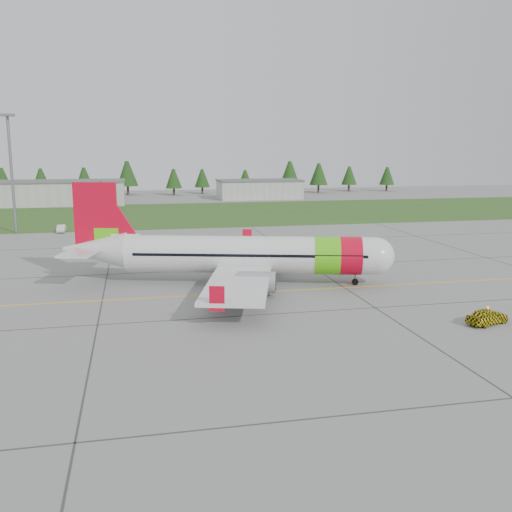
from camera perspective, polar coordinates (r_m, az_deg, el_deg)
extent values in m
plane|color=gray|center=(51.26, 1.50, -5.84)|extent=(320.00, 320.00, 0.00)
cylinder|color=silver|center=(62.05, -0.58, 0.14)|extent=(27.13, 11.14, 4.06)
sphere|color=silver|center=(62.60, 11.86, 0.00)|extent=(4.06, 4.06, 4.06)
cone|color=silver|center=(65.43, -15.75, 0.61)|extent=(8.10, 5.85, 4.06)
cube|color=black|center=(62.58, 12.15, 0.33)|extent=(2.33, 3.05, 0.58)
cylinder|color=#55CF0F|center=(62.04, 7.10, 0.06)|extent=(3.71, 4.71, 4.14)
cylinder|color=red|center=(62.26, 9.40, 0.03)|extent=(3.31, 4.60, 4.14)
cube|color=silver|center=(62.31, -1.06, -0.89)|extent=(14.41, 33.59, 0.37)
cube|color=red|center=(78.52, -0.89, 1.94)|extent=(1.25, 0.51, 2.08)
cube|color=red|center=(46.26, -3.93, -4.28)|extent=(1.25, 0.51, 2.08)
cylinder|color=gray|center=(67.92, 0.63, -0.41)|extent=(4.19, 3.11, 2.18)
cylinder|color=gray|center=(56.75, 0.07, -2.63)|extent=(4.19, 3.11, 2.18)
cube|color=red|center=(64.87, -15.73, 3.64)|extent=(4.71, 1.64, 7.90)
cube|color=#55CF0F|center=(64.81, -14.67, 1.64)|extent=(2.72, 1.14, 2.50)
cube|color=silver|center=(65.56, -16.19, 0.84)|extent=(6.40, 12.41, 0.23)
cylinder|color=slate|center=(62.83, 9.89, -2.21)|extent=(0.19, 0.19, 1.46)
cylinder|color=black|center=(62.91, 9.88, -2.55)|extent=(0.76, 0.47, 0.71)
cylinder|color=slate|center=(65.45, -1.77, -1.31)|extent=(0.23, 0.23, 1.98)
cylinder|color=black|center=(65.59, -2.13, -1.68)|extent=(1.17, 0.74, 1.08)
cylinder|color=slate|center=(59.80, -2.26, -2.46)|extent=(0.23, 0.23, 1.98)
cylinder|color=black|center=(59.94, -2.66, -2.87)|extent=(1.17, 0.74, 1.08)
imported|color=yellow|center=(51.72, 22.23, -4.20)|extent=(1.81, 1.96, 4.00)
imported|color=silver|center=(106.77, -18.95, 3.31)|extent=(1.39, 1.31, 3.91)
cube|color=#30561E|center=(131.07, -6.99, 4.22)|extent=(320.00, 50.00, 0.03)
cube|color=gold|center=(58.78, -0.34, -3.66)|extent=(120.00, 0.25, 0.02)
cube|color=#A8A8A3|center=(159.23, -18.84, 5.94)|extent=(32.00, 14.00, 6.00)
cube|color=#A8A8A3|center=(170.16, 0.32, 6.64)|extent=(24.00, 12.00, 5.20)
cylinder|color=slate|center=(107.78, -23.23, 7.39)|extent=(0.50, 0.50, 20.00)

